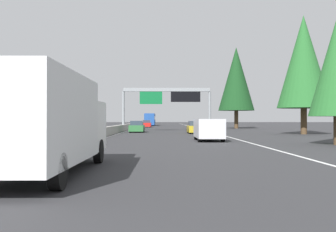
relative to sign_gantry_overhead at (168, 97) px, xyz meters
name	(u,v)px	position (x,y,z in m)	size (l,w,h in m)	color
ground_plane	(129,130)	(6.78, 6.04, -4.87)	(320.00, 320.00, 0.00)	#2D2D30
median_barrier	(136,125)	(26.78, 6.34, -4.42)	(180.00, 0.56, 0.90)	#9E9B93
shoulder_stripe_right	(196,128)	(16.78, -5.48, -4.87)	(160.00, 0.16, 0.01)	silver
shoulder_stripe_median	(136,128)	(16.78, 5.79, -4.87)	(160.00, 0.16, 0.01)	silver
sign_gantry_overhead	(168,97)	(0.00, 0.00, 0.00)	(0.50, 12.68, 6.12)	gray
box_truck_mid_left	(46,121)	(-44.00, 4.15, -3.26)	(8.50, 2.40, 2.95)	white
minivan_far_right	(208,129)	(-25.51, -2.88, -3.92)	(5.00, 1.95, 1.69)	silver
sedan_mid_center	(195,128)	(-9.57, -3.16, -4.19)	(4.40, 1.80, 1.47)	#AD931E
sedan_distant_a	(147,124)	(25.44, 4.11, -4.19)	(4.40, 1.80, 1.47)	red
sedan_far_left	(137,127)	(-5.74, 4.00, -4.19)	(4.40, 1.80, 1.47)	#2D6B38
bus_mid_right	(150,119)	(45.62, 4.10, -3.16)	(11.50, 2.55, 3.10)	#1E4793
conifer_right_near	(304,62)	(-12.47, -14.99, 3.20)	(5.84, 5.84, 13.28)	#4C3823
conifer_right_mid	(236,79)	(15.16, -12.60, 4.11)	(6.50, 6.50, 14.77)	#4C3823
conifer_left_near	(31,94)	(3.49, 20.62, 0.63)	(3.99, 3.99, 9.06)	#4C3823
conifer_left_mid	(51,88)	(15.47, 21.05, 2.47)	(5.31, 5.31, 12.07)	#4C3823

